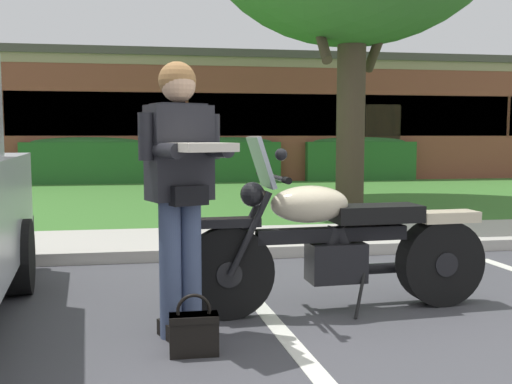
% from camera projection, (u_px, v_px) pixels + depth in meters
% --- Properties ---
extents(ground_plane, '(140.00, 140.00, 0.00)m').
position_uv_depth(ground_plane, '(360.00, 362.00, 3.25)').
color(ground_plane, '#424247').
extents(curb_strip, '(60.00, 0.20, 0.12)m').
position_uv_depth(curb_strip, '(268.00, 251.00, 6.06)').
color(curb_strip, '#B7B2A8').
rests_on(curb_strip, ground).
extents(concrete_walk, '(60.00, 1.50, 0.08)m').
position_uv_depth(concrete_walk, '(255.00, 239.00, 6.90)').
color(concrete_walk, '#B7B2A8').
rests_on(concrete_walk, ground).
extents(grass_lawn, '(60.00, 7.70, 0.06)m').
position_uv_depth(grass_lawn, '(218.00, 199.00, 11.42)').
color(grass_lawn, '#3D752D').
rests_on(grass_lawn, ground).
extents(stall_stripe_1, '(0.45, 4.40, 0.01)m').
position_uv_depth(stall_stripe_1, '(298.00, 351.00, 3.40)').
color(stall_stripe_1, silver).
rests_on(stall_stripe_1, ground).
extents(motorcycle, '(2.24, 0.82, 1.26)m').
position_uv_depth(motorcycle, '(349.00, 243.00, 4.17)').
color(motorcycle, black).
rests_on(motorcycle, ground).
extents(rider_person, '(0.57, 0.66, 1.70)m').
position_uv_depth(rider_person, '(181.00, 176.00, 3.57)').
color(rider_person, black).
rests_on(rider_person, ground).
extents(handbag, '(0.28, 0.13, 0.36)m').
position_uv_depth(handbag, '(194.00, 330.00, 3.34)').
color(handbag, black).
rests_on(handbag, ground).
extents(hedge_center_left, '(3.19, 0.90, 1.24)m').
position_uv_depth(hedge_center_left, '(88.00, 160.00, 14.83)').
color(hedge_center_left, '#286028').
rests_on(hedge_center_left, ground).
extents(hedge_center_right, '(2.68, 0.90, 1.24)m').
position_uv_depth(hedge_center_right, '(228.00, 159.00, 15.40)').
color(hedge_center_right, '#286028').
rests_on(hedge_center_right, ground).
extents(hedge_right, '(3.03, 0.90, 1.24)m').
position_uv_depth(hedge_right, '(357.00, 158.00, 15.97)').
color(hedge_right, '#286028').
rests_on(hedge_right, ground).
extents(brick_building, '(26.69, 11.16, 3.49)m').
position_uv_depth(brick_building, '(180.00, 122.00, 20.36)').
color(brick_building, brown).
rests_on(brick_building, ground).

